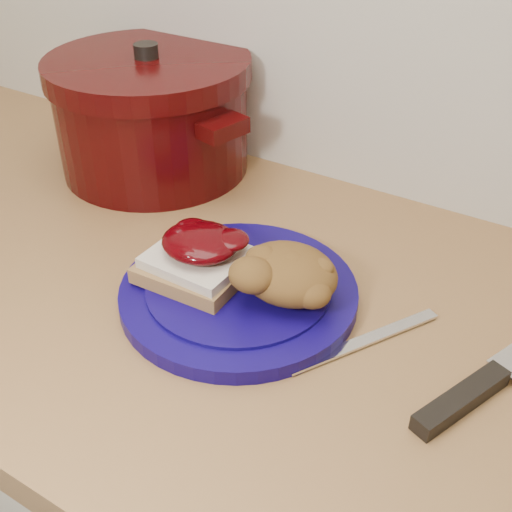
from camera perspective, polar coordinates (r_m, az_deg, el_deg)
The scene contains 7 objects.
plate at distance 0.71m, azimuth -1.55°, elevation -3.29°, with size 0.26×0.26×0.02m, color #0E0550.
sandwich at distance 0.70m, azimuth -5.20°, elevation -0.01°, with size 0.11×0.10×0.06m.
stuffing_mound at distance 0.67m, azimuth 2.93°, elevation -1.56°, with size 0.11×0.09×0.05m, color brown.
chef_knife at distance 0.65m, azimuth 20.07°, elevation -10.27°, with size 0.14×0.29×0.02m.
butter_knife at distance 0.66m, azimuth 9.65°, elevation -7.42°, with size 0.18×0.01×0.00m, color silver.
dutch_oven at distance 0.96m, azimuth -9.21°, elevation 12.37°, with size 0.35×0.35×0.18m.
pepper_grinder at distance 0.99m, azimuth -11.78°, elevation 12.03°, with size 0.07×0.07×0.14m.
Camera 1 is at (0.33, 1.03, 1.35)m, focal length 45.00 mm.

